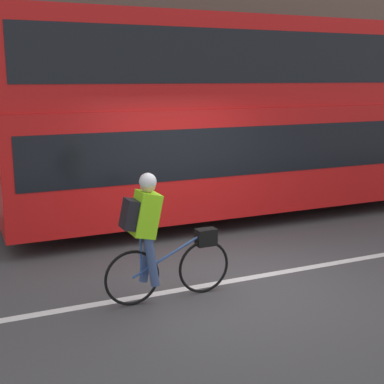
{
  "coord_description": "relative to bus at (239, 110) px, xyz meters",
  "views": [
    {
      "loc": [
        -3.35,
        -6.34,
        2.77
      ],
      "look_at": [
        0.01,
        1.16,
        1.0
      ],
      "focal_mm": 50.0,
      "sensor_mm": 36.0,
      "label": 1
    }
  ],
  "objects": [
    {
      "name": "ground_plane",
      "position": [
        -1.89,
        -3.06,
        -2.12
      ],
      "size": [
        80.0,
        80.0,
        0.0
      ],
      "primitive_type": "plane",
      "color": "#424244"
    },
    {
      "name": "bus",
      "position": [
        0.0,
        0.0,
        0.0
      ],
      "size": [
        9.32,
        2.56,
        3.83
      ],
      "color": "black",
      "rests_on": "ground_plane"
    },
    {
      "name": "trash_bin",
      "position": [
        -1.67,
        2.72,
        -1.49
      ],
      "size": [
        0.49,
        0.49,
        0.98
      ],
      "color": "#515156",
      "rests_on": "sidewalk_curb"
    },
    {
      "name": "cyclist_on_bike",
      "position": [
        -3.07,
        -3.45,
        -1.24
      ],
      "size": [
        1.68,
        0.32,
        1.65
      ],
      "color": "black",
      "rests_on": "ground_plane"
    },
    {
      "name": "road_center_line",
      "position": [
        -1.89,
        -3.25,
        -2.12
      ],
      "size": [
        50.0,
        0.14,
        0.01
      ],
      "primitive_type": "cube",
      "color": "silver",
      "rests_on": "ground_plane"
    },
    {
      "name": "sidewalk_curb",
      "position": [
        -1.89,
        2.85,
        -2.05
      ],
      "size": [
        60.0,
        2.59,
        0.15
      ],
      "color": "#A8A399",
      "rests_on": "ground_plane"
    }
  ]
}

